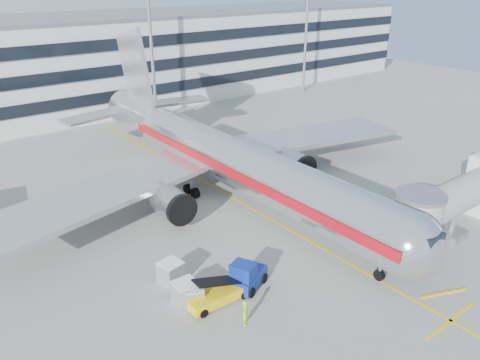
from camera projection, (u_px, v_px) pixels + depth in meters
ground at (305, 238)px, 42.39m from camera, size 180.00×180.00×0.00m
lead_in_line at (238, 200)px, 49.58m from camera, size 0.25×70.00×0.01m
stop_bar at (451, 321)px, 32.31m from camera, size 6.00×0.25×0.01m
main_jet at (227, 158)px, 49.12m from camera, size 50.95×48.70×16.06m
jet_bridge at (467, 194)px, 41.96m from camera, size 17.80×4.50×7.00m
terminal at (68, 64)px, 80.95m from camera, size 150.00×24.25×15.60m
light_mast_centre at (150, 25)px, 71.16m from camera, size 2.40×1.20×25.45m
light_mast_east at (307, 15)px, 90.40m from camera, size 2.40×1.20×25.45m
belt_loader at (218, 294)px, 33.92m from camera, size 5.10×2.00×2.43m
baggage_tug at (246, 276)px, 35.31m from camera, size 3.64×2.98×2.39m
cargo_container_left at (186, 293)px, 33.68m from camera, size 1.70×1.70×1.77m
cargo_container_right at (171, 272)px, 36.08m from camera, size 1.90×1.90×1.73m
cargo_container_front at (193, 296)px, 33.59m from camera, size 1.79×1.79×1.50m
ramp_worker at (246, 313)px, 31.68m from camera, size 0.80×0.77×1.84m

